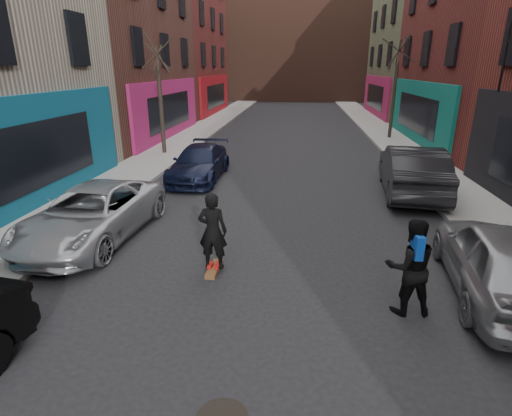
% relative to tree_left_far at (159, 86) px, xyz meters
% --- Properties ---
extents(sidewalk_left, '(2.50, 84.00, 0.13)m').
position_rel_tree_left_far_xyz_m(sidewalk_left, '(-0.05, 12.00, -3.31)').
color(sidewalk_left, gray).
rests_on(sidewalk_left, ground).
extents(sidewalk_right, '(2.50, 84.00, 0.13)m').
position_rel_tree_left_far_xyz_m(sidewalk_right, '(12.45, 12.00, -3.31)').
color(sidewalk_right, gray).
rests_on(sidewalk_right, ground).
extents(building_far, '(40.00, 10.00, 14.00)m').
position_rel_tree_left_far_xyz_m(building_far, '(6.20, 38.00, 3.62)').
color(building_far, '#47281E').
rests_on(building_far, ground).
extents(tree_left_far, '(2.00, 2.00, 6.50)m').
position_rel_tree_left_far_xyz_m(tree_left_far, '(0.00, 0.00, 0.00)').
color(tree_left_far, black).
rests_on(tree_left_far, sidewalk_left).
extents(tree_right_far, '(2.00, 2.00, 6.80)m').
position_rel_tree_left_far_xyz_m(tree_right_far, '(12.40, 6.00, 0.15)').
color(tree_right_far, black).
rests_on(tree_right_far, sidewalk_right).
extents(parked_left_far, '(2.57, 5.05, 1.37)m').
position_rel_tree_left_far_xyz_m(parked_left_far, '(1.60, -10.43, -2.70)').
color(parked_left_far, '#989BA1').
rests_on(parked_left_far, ground).
extents(parked_left_end, '(1.88, 4.52, 1.30)m').
position_rel_tree_left_far_xyz_m(parked_left_end, '(2.92, -4.38, -2.73)').
color(parked_left_end, black).
rests_on(parked_left_end, ground).
extents(parked_right_far, '(2.33, 4.65, 1.52)m').
position_rel_tree_left_far_xyz_m(parked_right_far, '(10.80, -12.23, -2.62)').
color(parked_right_far, gray).
rests_on(parked_right_far, ground).
extents(parked_right_end, '(2.34, 5.36, 1.71)m').
position_rel_tree_left_far_xyz_m(parked_right_end, '(10.80, -5.51, -2.52)').
color(parked_right_end, black).
rests_on(parked_right_end, ground).
extents(skateboard, '(0.26, 0.81, 0.10)m').
position_rel_tree_left_far_xyz_m(skateboard, '(5.08, -11.88, -3.33)').
color(skateboard, brown).
rests_on(skateboard, ground).
extents(skateboarder, '(0.64, 0.44, 1.71)m').
position_rel_tree_left_far_xyz_m(skateboarder, '(5.08, -11.88, -2.42)').
color(skateboarder, black).
rests_on(skateboarder, skateboard).
extents(pedestrian, '(0.95, 0.77, 1.82)m').
position_rel_tree_left_far_xyz_m(pedestrian, '(8.88, -13.01, -2.46)').
color(pedestrian, black).
rests_on(pedestrian, ground).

